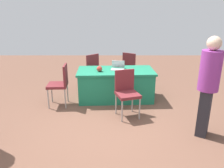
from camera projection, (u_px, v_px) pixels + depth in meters
ground_plane at (109, 130)px, 4.14m from camera, size 14.40×14.40×0.00m
table_foreground at (116, 84)px, 5.49m from camera, size 1.90×1.00×0.75m
chair_near_front at (60, 82)px, 5.04m from camera, size 0.46×0.46×0.98m
chair_tucked_left at (131, 66)px, 6.68m from camera, size 0.61×0.61×0.94m
chair_tucked_right at (127, 90)px, 4.55m from camera, size 0.55×0.55×0.97m
chair_by_pillar at (90, 68)px, 6.27m from camera, size 0.62×0.62×0.98m
person_presenter at (208, 83)px, 3.68m from camera, size 0.47×0.47×1.75m
laptop_silver at (118, 68)px, 5.42m from camera, size 0.35×0.33×0.21m
yarn_ball at (99, 69)px, 5.21m from camera, size 0.13×0.13×0.13m
scissors_red at (130, 70)px, 5.34m from camera, size 0.06×0.18×0.01m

